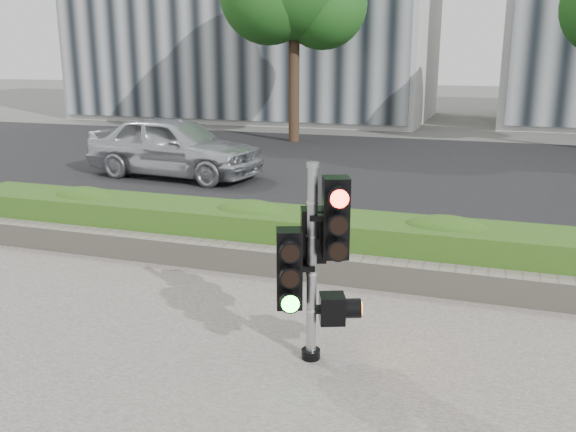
# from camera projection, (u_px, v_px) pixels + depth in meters

# --- Properties ---
(ground) EXTENTS (120.00, 120.00, 0.00)m
(ground) POSITION_uv_depth(u_px,v_px,m) (267.00, 345.00, 6.14)
(ground) COLOR #51514C
(ground) RESTS_ON ground
(road) EXTENTS (60.00, 13.00, 0.02)m
(road) POSITION_uv_depth(u_px,v_px,m) (408.00, 172.00, 15.29)
(road) COLOR black
(road) RESTS_ON ground
(curb) EXTENTS (60.00, 0.25, 0.12)m
(curb) POSITION_uv_depth(u_px,v_px,m) (342.00, 249.00, 9.01)
(curb) COLOR gray
(curb) RESTS_ON ground
(stone_wall) EXTENTS (12.00, 0.32, 0.34)m
(stone_wall) POSITION_uv_depth(u_px,v_px,m) (319.00, 267.00, 7.83)
(stone_wall) COLOR gray
(stone_wall) RESTS_ON sidewalk
(hedge) EXTENTS (12.00, 1.00, 0.68)m
(hedge) POSITION_uv_depth(u_px,v_px,m) (333.00, 240.00, 8.38)
(hedge) COLOR #54912C
(hedge) RESTS_ON sidewalk
(traffic_signal) EXTENTS (0.69, 0.60, 1.89)m
(traffic_signal) POSITION_uv_depth(u_px,v_px,m) (314.00, 253.00, 5.57)
(traffic_signal) COLOR black
(traffic_signal) RESTS_ON sidewalk
(car_silver) EXTENTS (4.45, 2.17, 1.46)m
(car_silver) POSITION_uv_depth(u_px,v_px,m) (174.00, 146.00, 14.47)
(car_silver) COLOR #B6B9BE
(car_silver) RESTS_ON road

